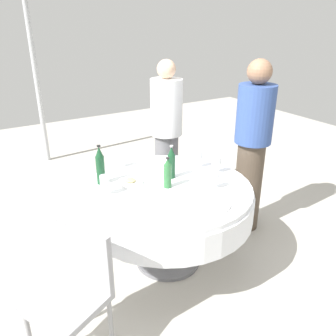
{
  "coord_description": "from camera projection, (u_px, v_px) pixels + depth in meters",
  "views": [
    {
      "loc": [
        -2.15,
        1.31,
        2.0
      ],
      "look_at": [
        0.0,
        0.0,
        0.9
      ],
      "focal_mm": 37.3,
      "sensor_mm": 36.0,
      "label": 1
    }
  ],
  "objects": [
    {
      "name": "wine_glass_rear",
      "position": [
        198.0,
        156.0,
        3.12
      ],
      "size": [
        0.07,
        0.07,
        0.15
      ],
      "color": "white",
      "rests_on": "dining_table"
    },
    {
      "name": "bottle_dark_green_right",
      "position": [
        100.0,
        166.0,
        2.8
      ],
      "size": [
        0.07,
        0.07,
        0.33
      ],
      "color": "#194728",
      "rests_on": "dining_table"
    },
    {
      "name": "plate_left",
      "position": [
        130.0,
        182.0,
        2.85
      ],
      "size": [
        0.21,
        0.21,
        0.04
      ],
      "color": "white",
      "rests_on": "dining_table"
    },
    {
      "name": "folded_napkin",
      "position": [
        132.0,
        215.0,
        2.38
      ],
      "size": [
        0.14,
        0.14,
        0.02
      ],
      "primitive_type": "cube",
      "rotation": [
        0.0,
        0.0,
        0.05
      ],
      "color": "white",
      "rests_on": "dining_table"
    },
    {
      "name": "dining_table",
      "position": [
        168.0,
        202.0,
        2.87
      ],
      "size": [
        1.38,
        1.38,
        0.74
      ],
      "color": "white",
      "rests_on": "ground_plane"
    },
    {
      "name": "wine_glass_outer",
      "position": [
        105.0,
        181.0,
        2.63
      ],
      "size": [
        0.07,
        0.07,
        0.16
      ],
      "color": "white",
      "rests_on": "dining_table"
    },
    {
      "name": "ground_plane",
      "position": [
        168.0,
        260.0,
        3.11
      ],
      "size": [
        10.0,
        10.0,
        0.0
      ],
      "primitive_type": "plane",
      "color": "#B7B2A8"
    },
    {
      "name": "chair_outer",
      "position": [
        76.0,
        285.0,
        2.08
      ],
      "size": [
        0.54,
        0.54,
        0.87
      ],
      "rotation": [
        0.0,
        0.0,
        0.47
      ],
      "color": "#99999E",
      "rests_on": "ground_plane"
    },
    {
      "name": "bottle_green_west",
      "position": [
        168.0,
        173.0,
        2.75
      ],
      "size": [
        0.06,
        0.06,
        0.26
      ],
      "color": "#2D6B38",
      "rests_on": "dining_table"
    },
    {
      "name": "wine_glass_far",
      "position": [
        121.0,
        157.0,
        3.13
      ],
      "size": [
        0.07,
        0.07,
        0.14
      ],
      "color": "white",
      "rests_on": "dining_table"
    },
    {
      "name": "fork_west",
      "position": [
        226.0,
        180.0,
        2.91
      ],
      "size": [
        0.14,
        0.14,
        0.0
      ],
      "primitive_type": "cube",
      "rotation": [
        0.0,
        0.0,
        0.78
      ],
      "color": "silver",
      "rests_on": "dining_table"
    },
    {
      "name": "person_east",
      "position": [
        252.0,
        146.0,
        3.28
      ],
      "size": [
        0.34,
        0.34,
        1.67
      ],
      "rotation": [
        0.0,
        0.0,
        3.22
      ],
      "color": "#4C3F33",
      "rests_on": "ground_plane"
    },
    {
      "name": "plate_front",
      "position": [
        213.0,
        205.0,
        2.51
      ],
      "size": [
        0.25,
        0.25,
        0.02
      ],
      "color": "white",
      "rests_on": "dining_table"
    },
    {
      "name": "tent_pole_main",
      "position": [
        37.0,
        81.0,
        4.82
      ],
      "size": [
        0.07,
        0.07,
        2.36
      ],
      "primitive_type": "cylinder",
      "color": "#B2B5B7",
      "rests_on": "ground_plane"
    },
    {
      "name": "wine_glass_left",
      "position": [
        215.0,
        177.0,
        2.74
      ],
      "size": [
        0.07,
        0.07,
        0.13
      ],
      "color": "white",
      "rests_on": "dining_table"
    },
    {
      "name": "wine_glass_north",
      "position": [
        217.0,
        162.0,
        3.01
      ],
      "size": [
        0.08,
        0.08,
        0.14
      ],
      "color": "white",
      "rests_on": "dining_table"
    },
    {
      "name": "person_west",
      "position": [
        166.0,
        132.0,
        3.79
      ],
      "size": [
        0.34,
        0.34,
        1.6
      ],
      "rotation": [
        0.0,
        0.0,
        4.18
      ],
      "color": "slate",
      "rests_on": "ground_plane"
    },
    {
      "name": "bottle_dark_green_east",
      "position": [
        171.0,
        163.0,
        2.91
      ],
      "size": [
        0.07,
        0.07,
        0.29
      ],
      "color": "#194728",
      "rests_on": "dining_table"
    }
  ]
}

